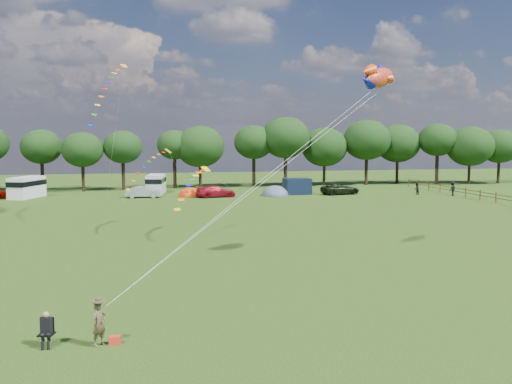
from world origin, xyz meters
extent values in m
plane|color=black|center=(0.00, 0.00, 0.00)|extent=(180.00, 180.00, 0.00)
cylinder|color=black|center=(-20.03, 56.31, 1.95)|extent=(0.47, 0.47, 3.90)
ellipsoid|color=black|center=(-20.03, 56.31, 6.00)|extent=(5.58, 5.58, 4.74)
cylinder|color=black|center=(-14.36, 53.27, 1.78)|extent=(0.44, 0.44, 3.56)
ellipsoid|color=black|center=(-14.36, 53.27, 5.64)|extent=(5.56, 5.56, 4.73)
cylinder|color=black|center=(-9.09, 54.23, 1.98)|extent=(0.47, 0.47, 3.95)
ellipsoid|color=black|center=(-9.09, 54.23, 5.95)|extent=(5.33, 5.33, 4.53)
cylinder|color=black|center=(-1.92, 56.03, 2.17)|extent=(0.50, 0.50, 4.33)
ellipsoid|color=black|center=(-1.92, 56.03, 6.19)|extent=(4.95, 4.95, 4.21)
cylinder|color=black|center=(1.70, 55.56, 1.66)|extent=(0.43, 0.43, 3.31)
ellipsoid|color=black|center=(1.70, 55.56, 5.95)|extent=(7.03, 7.03, 5.98)
cylinder|color=black|center=(9.66, 55.80, 2.18)|extent=(0.50, 0.50, 4.36)
ellipsoid|color=black|center=(9.66, 55.80, 6.56)|extent=(5.84, 5.84, 4.97)
cylinder|color=black|center=(14.25, 54.92, 2.27)|extent=(0.51, 0.51, 4.55)
ellipsoid|color=black|center=(14.25, 54.92, 7.23)|extent=(7.15, 7.15, 6.08)
cylinder|color=black|center=(20.49, 55.63, 1.61)|extent=(0.42, 0.42, 3.21)
ellipsoid|color=black|center=(20.49, 55.63, 5.80)|extent=(6.90, 6.90, 5.86)
cylinder|color=black|center=(26.98, 54.96, 2.09)|extent=(0.48, 0.48, 4.17)
ellipsoid|color=black|center=(26.98, 54.96, 6.86)|extent=(7.16, 7.16, 6.09)
cylinder|color=black|center=(32.97, 56.89, 1.83)|extent=(0.45, 0.45, 3.66)
ellipsoid|color=black|center=(32.97, 56.89, 6.31)|extent=(7.05, 7.05, 5.99)
cylinder|color=black|center=(38.41, 54.37, 2.32)|extent=(0.52, 0.52, 4.65)
ellipsoid|color=black|center=(38.41, 54.37, 6.88)|extent=(5.96, 5.96, 5.06)
cylinder|color=black|center=(43.16, 53.04, 1.59)|extent=(0.42, 0.42, 3.19)
ellipsoid|color=black|center=(43.16, 53.04, 5.89)|extent=(7.23, 7.23, 6.14)
cylinder|color=black|center=(48.55, 53.44, 1.76)|extent=(0.44, 0.44, 3.52)
ellipsoid|color=black|center=(48.55, 53.44, 5.86)|extent=(6.22, 6.22, 5.28)
cylinder|color=#472D19|center=(32.00, 30.00, 0.60)|extent=(0.12, 0.12, 1.20)
cylinder|color=#472D19|center=(32.00, 28.50, 0.95)|extent=(0.08, 3.00, 0.08)
cylinder|color=#472D19|center=(32.00, 28.50, 0.55)|extent=(0.08, 3.00, 0.08)
cylinder|color=#472D19|center=(32.00, 33.00, 0.60)|extent=(0.12, 0.12, 1.20)
cylinder|color=#472D19|center=(32.00, 31.50, 0.95)|extent=(0.08, 3.00, 0.08)
cylinder|color=#472D19|center=(32.00, 31.50, 0.55)|extent=(0.08, 3.00, 0.08)
cylinder|color=#472D19|center=(32.00, 36.00, 0.60)|extent=(0.12, 0.12, 1.20)
cylinder|color=#472D19|center=(32.00, 34.50, 0.95)|extent=(0.08, 3.00, 0.08)
cylinder|color=#472D19|center=(32.00, 34.50, 0.55)|extent=(0.08, 3.00, 0.08)
cylinder|color=#472D19|center=(32.00, 39.00, 0.60)|extent=(0.12, 0.12, 1.20)
cylinder|color=#472D19|center=(32.00, 37.50, 0.95)|extent=(0.08, 3.00, 0.08)
cylinder|color=#472D19|center=(32.00, 37.50, 0.55)|extent=(0.08, 3.00, 0.08)
cylinder|color=#472D19|center=(32.00, 42.00, 0.60)|extent=(0.12, 0.12, 1.20)
cylinder|color=#472D19|center=(32.00, 40.50, 0.95)|extent=(0.08, 3.00, 0.08)
cylinder|color=#472D19|center=(32.00, 40.50, 0.55)|extent=(0.08, 3.00, 0.08)
cylinder|color=#472D19|center=(32.00, 45.00, 0.60)|extent=(0.12, 0.12, 1.20)
cylinder|color=#472D19|center=(32.00, 43.50, 0.95)|extent=(0.08, 3.00, 0.08)
cylinder|color=#472D19|center=(32.00, 43.50, 0.55)|extent=(0.08, 3.00, 0.08)
cylinder|color=#472D19|center=(32.00, 48.00, 0.60)|extent=(0.12, 0.12, 1.20)
cylinder|color=#472D19|center=(32.00, 46.50, 0.95)|extent=(0.08, 3.00, 0.08)
cylinder|color=#472D19|center=(32.00, 46.50, 0.55)|extent=(0.08, 3.00, 0.08)
cylinder|color=#472D19|center=(32.00, 51.00, 0.60)|extent=(0.12, 0.12, 1.20)
cylinder|color=#472D19|center=(32.00, 49.50, 0.95)|extent=(0.08, 3.00, 0.08)
cylinder|color=#472D19|center=(32.00, 49.50, 0.55)|extent=(0.08, 3.00, 0.08)
imported|color=#999BA1|center=(-6.54, 43.59, 0.71)|extent=(4.09, 1.77, 1.41)
imported|color=maroon|center=(2.15, 42.35, 0.71)|extent=(5.02, 2.79, 1.42)
imported|color=black|center=(18.26, 42.49, 0.69)|extent=(5.42, 3.17, 1.39)
cube|color=white|center=(-20.28, 46.19, 1.28)|extent=(3.88, 5.55, 2.55)
cube|color=black|center=(-20.28, 46.19, 1.80)|extent=(3.96, 5.66, 0.61)
cylinder|color=black|center=(-20.87, 44.69, 0.36)|extent=(0.77, 0.51, 0.72)
cylinder|color=black|center=(-19.70, 47.69, 0.36)|extent=(0.77, 0.51, 0.72)
cube|color=silver|center=(-4.84, 48.87, 1.21)|extent=(2.85, 5.11, 2.42)
cube|color=black|center=(-4.84, 48.87, 1.70)|extent=(2.91, 5.22, 0.57)
cylinder|color=black|center=(-5.10, 47.37, 0.34)|extent=(0.71, 0.36, 0.68)
cylinder|color=black|center=(-4.58, 50.37, 0.34)|extent=(0.71, 0.36, 0.68)
ellipsoid|color=red|center=(-0.91, 43.82, 0.02)|extent=(2.73, 3.14, 2.24)
cylinder|color=red|center=(-0.91, 43.82, 0.04)|extent=(2.87, 2.87, 0.08)
ellipsoid|color=#495367|center=(9.61, 42.37, 0.02)|extent=(3.30, 3.79, 2.58)
cylinder|color=#495367|center=(9.61, 42.37, 0.04)|extent=(3.46, 3.46, 0.08)
cube|color=black|center=(12.89, 43.89, 1.01)|extent=(3.25, 2.64, 2.03)
imported|color=brown|center=(-8.63, -5.99, 0.80)|extent=(0.69, 0.68, 1.61)
cylinder|color=#99999E|center=(-10.69, -5.91, 0.23)|extent=(0.02, 0.02, 0.45)
cylinder|color=#99999E|center=(-10.25, -5.91, 0.23)|extent=(0.02, 0.02, 0.45)
cylinder|color=#99999E|center=(-10.69, -5.47, 0.23)|extent=(0.02, 0.02, 0.45)
cylinder|color=#99999E|center=(-10.25, -5.47, 0.23)|extent=(0.02, 0.02, 0.45)
cube|color=black|center=(-10.47, -5.69, 0.45)|extent=(0.63, 0.61, 0.05)
cube|color=black|center=(-10.47, -5.46, 0.74)|extent=(0.51, 0.19, 0.54)
cube|color=black|center=(-10.47, -5.65, 0.77)|extent=(0.42, 0.33, 0.57)
sphere|color=tan|center=(-10.47, -5.67, 1.16)|extent=(0.22, 0.22, 0.22)
cube|color=red|center=(-8.11, -5.94, 0.15)|extent=(0.43, 0.29, 0.30)
ellipsoid|color=red|center=(6.94, 5.61, 10.89)|extent=(3.09, 2.67, 1.74)
ellipsoid|color=#EFBD00|center=(6.94, 5.61, 10.76)|extent=(1.93, 1.66, 0.95)
cone|color=red|center=(5.88, 4.84, 11.17)|extent=(1.31, 1.24, 0.91)
cone|color=#0B12B8|center=(5.88, 4.84, 10.62)|extent=(1.31, 1.24, 0.91)
cone|color=#0B12B8|center=(7.01, 5.66, 11.45)|extent=(0.97, 1.00, 0.77)
sphere|color=white|center=(7.60, 6.48, 11.06)|extent=(0.29, 0.29, 0.29)
sphere|color=black|center=(7.63, 6.56, 11.06)|extent=(0.14, 0.14, 0.14)
cube|color=#FDAA25|center=(-8.19, 27.59, 13.81)|extent=(0.74, 0.73, 0.35)
cube|color=red|center=(-8.46, 27.09, 13.59)|extent=(0.53, 0.49, 0.10)
cube|color=orange|center=(-8.73, 26.60, 13.32)|extent=(0.53, 0.49, 0.11)
cube|color=yellow|center=(-9.00, 26.10, 12.98)|extent=(0.53, 0.48, 0.12)
cube|color=#198C1E|center=(-9.27, 25.61, 12.55)|extent=(0.53, 0.48, 0.13)
cube|color=#0C1EB2|center=(-9.54, 25.11, 12.05)|extent=(0.52, 0.48, 0.13)
cube|color=red|center=(-9.81, 24.62, 11.46)|extent=(0.52, 0.47, 0.14)
cube|color=orange|center=(-10.08, 24.12, 10.80)|extent=(0.52, 0.47, 0.15)
cube|color=yellow|center=(-10.35, 23.63, 10.05)|extent=(0.51, 0.47, 0.16)
cube|color=#198C1E|center=(-10.62, 23.13, 9.23)|extent=(0.51, 0.46, 0.16)
cube|color=#0C1EB2|center=(-10.89, 22.64, 8.32)|extent=(0.50, 0.46, 0.17)
cube|color=gold|center=(-4.66, 21.28, 6.23)|extent=(0.66, 0.70, 0.35)
cube|color=red|center=(-5.07, 20.83, 6.12)|extent=(0.39, 0.55, 0.10)
cube|color=orange|center=(-5.47, 20.38, 5.97)|extent=(0.38, 0.55, 0.11)
cube|color=yellow|center=(-5.88, 19.93, 5.75)|extent=(0.38, 0.55, 0.12)
cube|color=#198C1E|center=(-6.28, 19.48, 5.44)|extent=(0.38, 0.55, 0.12)
cube|color=#0C1EB2|center=(-6.69, 19.03, 5.05)|extent=(0.37, 0.55, 0.13)
cube|color=red|center=(-7.09, 18.58, 4.58)|extent=(0.37, 0.55, 0.14)
cube|color=orange|center=(-7.50, 18.13, 4.03)|extent=(0.37, 0.55, 0.15)
cube|color=yellow|center=(-7.90, 17.68, 3.41)|extent=(0.36, 0.54, 0.16)
cube|color=#198C1E|center=(-8.31, 17.23, 2.70)|extent=(0.35, 0.54, 0.16)
cube|color=#EAEF05|center=(-1.99, 17.57, 4.90)|extent=(0.82, 0.80, 0.38)
cube|color=red|center=(-2.31, 17.03, 4.83)|extent=(0.59, 0.53, 0.11)
cube|color=orange|center=(-2.62, 16.49, 4.72)|extent=(0.59, 0.53, 0.12)
cube|color=yellow|center=(-2.94, 15.95, 4.53)|extent=(0.58, 0.53, 0.13)
cube|color=#198C1E|center=(-3.25, 15.41, 4.26)|extent=(0.58, 0.53, 0.14)
cube|color=#0C1EB2|center=(-3.57, 14.87, 3.90)|extent=(0.58, 0.52, 0.15)
cube|color=red|center=(-3.88, 14.33, 3.47)|extent=(0.57, 0.52, 0.16)
cube|color=orange|center=(-4.20, 13.79, 2.96)|extent=(0.57, 0.51, 0.17)
cube|color=yellow|center=(-4.51, 13.25, 2.37)|extent=(0.57, 0.51, 0.17)
imported|color=black|center=(27.54, 39.94, 0.75)|extent=(0.84, 0.68, 1.49)
imported|color=black|center=(31.51, 38.19, 0.91)|extent=(1.29, 1.04, 1.81)
camera|label=1|loc=(-7.19, -26.43, 7.47)|focal=40.00mm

